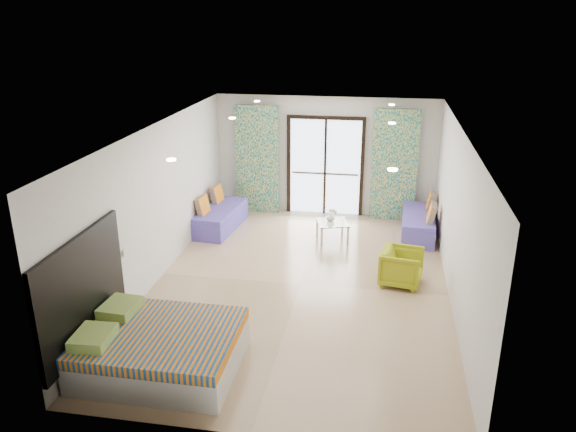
% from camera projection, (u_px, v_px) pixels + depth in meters
% --- Properties ---
extents(floor, '(5.00, 7.50, 0.01)m').
position_uv_depth(floor, '(301.00, 284.00, 9.74)').
color(floor, '#9C7E5D').
rests_on(floor, ground).
extents(ceiling, '(5.00, 7.50, 0.01)m').
position_uv_depth(ceiling, '(302.00, 130.00, 8.81)').
color(ceiling, silver).
rests_on(ceiling, ground).
extents(wall_back, '(5.00, 0.01, 2.70)m').
position_uv_depth(wall_back, '(325.00, 156.00, 12.74)').
color(wall_back, silver).
rests_on(wall_back, ground).
extents(wall_front, '(5.00, 0.01, 2.70)m').
position_uv_depth(wall_front, '(248.00, 331.00, 5.81)').
color(wall_front, silver).
rests_on(wall_front, ground).
extents(wall_left, '(0.01, 7.50, 2.70)m').
position_uv_depth(wall_left, '(158.00, 203.00, 9.67)').
color(wall_left, silver).
rests_on(wall_left, ground).
extents(wall_right, '(0.01, 7.50, 2.70)m').
position_uv_depth(wall_right, '(457.00, 220.00, 8.88)').
color(wall_right, silver).
rests_on(wall_right, ground).
extents(balcony_door, '(1.76, 0.08, 2.28)m').
position_uv_depth(balcony_door, '(325.00, 161.00, 12.75)').
color(balcony_door, black).
rests_on(balcony_door, floor).
extents(balcony_rail, '(1.52, 0.03, 0.04)m').
position_uv_depth(balcony_rail, '(325.00, 174.00, 12.86)').
color(balcony_rail, '#595451').
rests_on(balcony_rail, balcony_door).
extents(curtain_left, '(1.00, 0.10, 2.50)m').
position_uv_depth(curtain_left, '(257.00, 160.00, 12.86)').
color(curtain_left, silver).
rests_on(curtain_left, floor).
extents(curtain_right, '(1.00, 0.10, 2.50)m').
position_uv_depth(curtain_right, '(394.00, 166.00, 12.37)').
color(curtain_right, silver).
rests_on(curtain_right, floor).
extents(downlight_a, '(0.12, 0.12, 0.02)m').
position_uv_depth(downlight_a, '(171.00, 160.00, 7.19)').
color(downlight_a, '#FFE0B2').
rests_on(downlight_a, ceiling).
extents(downlight_b, '(0.12, 0.12, 0.02)m').
position_uv_depth(downlight_b, '(393.00, 170.00, 6.75)').
color(downlight_b, '#FFE0B2').
rests_on(downlight_b, ceiling).
extents(downlight_c, '(0.12, 0.12, 0.02)m').
position_uv_depth(downlight_c, '(232.00, 118.00, 9.97)').
color(downlight_c, '#FFE0B2').
rests_on(downlight_c, ceiling).
extents(downlight_d, '(0.12, 0.12, 0.02)m').
position_uv_depth(downlight_d, '(392.00, 123.00, 9.52)').
color(downlight_d, '#FFE0B2').
rests_on(downlight_d, ceiling).
extents(downlight_e, '(0.12, 0.12, 0.02)m').
position_uv_depth(downlight_e, '(257.00, 101.00, 11.82)').
color(downlight_e, '#FFE0B2').
rests_on(downlight_e, ceiling).
extents(downlight_f, '(0.12, 0.12, 0.02)m').
position_uv_depth(downlight_f, '(392.00, 105.00, 11.37)').
color(downlight_f, '#FFE0B2').
rests_on(downlight_f, ceiling).
extents(headboard, '(0.06, 2.10, 1.50)m').
position_uv_depth(headboard, '(83.00, 291.00, 7.27)').
color(headboard, black).
rests_on(headboard, floor).
extents(switch_plate, '(0.02, 0.10, 0.10)m').
position_uv_depth(switch_plate, '(124.00, 252.00, 8.43)').
color(switch_plate, silver).
rests_on(switch_plate, wall_left).
extents(bed, '(2.00, 1.63, 0.69)m').
position_uv_depth(bed, '(159.00, 348.00, 7.38)').
color(bed, silver).
rests_on(bed, floor).
extents(daybed_left, '(0.82, 1.75, 0.84)m').
position_uv_depth(daybed_left, '(220.00, 217.00, 12.15)').
color(daybed_left, '#574AB0').
rests_on(daybed_left, floor).
extents(daybed_right, '(0.73, 1.72, 0.84)m').
position_uv_depth(daybed_right, '(419.00, 223.00, 11.79)').
color(daybed_right, '#574AB0').
rests_on(daybed_right, floor).
extents(coffee_table, '(0.77, 0.77, 0.71)m').
position_uv_depth(coffee_table, '(332.00, 224.00, 11.47)').
color(coffee_table, silver).
rests_on(coffee_table, floor).
extents(vase, '(0.22, 0.22, 0.17)m').
position_uv_depth(vase, '(330.00, 217.00, 11.47)').
color(vase, white).
rests_on(vase, coffee_table).
extents(armchair, '(0.74, 0.77, 0.70)m').
position_uv_depth(armchair, '(402.00, 265.00, 9.65)').
color(armchair, '#9AA014').
rests_on(armchair, floor).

